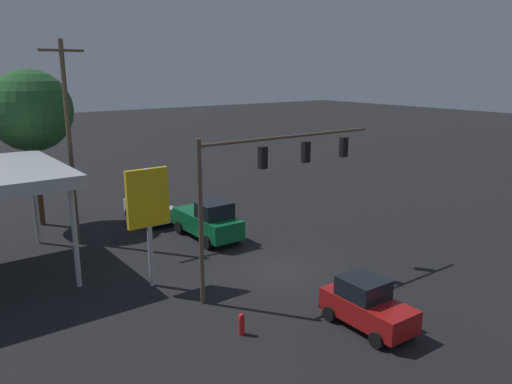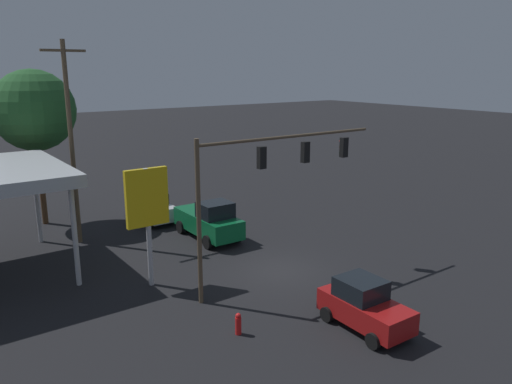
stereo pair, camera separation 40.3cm
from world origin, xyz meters
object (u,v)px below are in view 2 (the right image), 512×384
sedan_far (151,207)px  street_tree (34,111)px  utility_pole (71,140)px  pickup_parked (209,221)px  fire_hydrant (238,324)px  price_sign (147,203)px  traffic_signal_assembly (270,170)px  hatchback_crossing (364,305)px

sedan_far → street_tree: street_tree is taller
utility_pole → sedan_far: utility_pole is taller
pickup_parked → fire_hydrant: (4.81, 10.32, -0.67)m
utility_pole → price_sign: size_ratio=2.05×
utility_pole → price_sign: (-0.92, 8.07, -2.06)m
traffic_signal_assembly → street_tree: street_tree is taller
sedan_far → street_tree: bearing=-121.6°
sedan_far → fire_hydrant: bearing=-13.7°
price_sign → utility_pole: bearing=-83.5°
sedan_far → price_sign: bearing=-25.5°
traffic_signal_assembly → fire_hydrant: size_ratio=11.39×
traffic_signal_assembly → pickup_parked: bearing=-97.2°
fire_hydrant → pickup_parked: bearing=-115.0°
sedan_far → street_tree: 9.47m
pickup_parked → fire_hydrant: 11.41m
hatchback_crossing → street_tree: size_ratio=0.38×
sedan_far → pickup_parked: 5.55m
pickup_parked → traffic_signal_assembly: bearing=-6.5°
price_sign → hatchback_crossing: 10.50m
utility_pole → hatchback_crossing: 18.48m
hatchback_crossing → sedan_far: 18.17m
sedan_far → pickup_parked: (-1.32, 5.39, 0.16)m
traffic_signal_assembly → hatchback_crossing: size_ratio=2.61×
hatchback_crossing → fire_hydrant: bearing=-118.4°
traffic_signal_assembly → street_tree: (6.41, -16.02, 1.93)m
price_sign → traffic_signal_assembly: bearing=147.8°
price_sign → pickup_parked: (-5.63, -4.13, -2.88)m
sedan_far → street_tree: size_ratio=0.44×
fire_hydrant → sedan_far: bearing=-102.5°
utility_pole → fire_hydrant: utility_pole is taller
utility_pole → pickup_parked: 9.10m
price_sign → street_tree: bearing=-82.7°
street_tree → utility_pole: bearing=98.7°
traffic_signal_assembly → sedan_far: size_ratio=2.26×
utility_pole → pickup_parked: utility_pole is taller
utility_pole → traffic_signal_assembly: bearing=117.1°
price_sign → street_tree: 13.58m
traffic_signal_assembly → price_sign: size_ratio=1.78×
traffic_signal_assembly → pickup_parked: size_ratio=1.92×
price_sign → hatchback_crossing: size_ratio=1.46×
utility_pole → street_tree: utility_pole is taller
price_sign → fire_hydrant: bearing=97.6°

